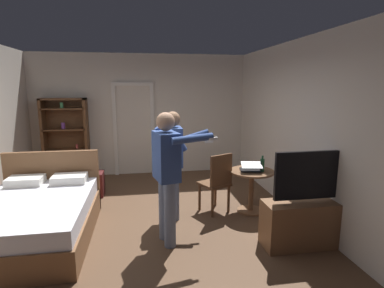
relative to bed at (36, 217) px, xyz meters
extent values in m
plane|color=brown|center=(1.45, 0.21, -0.30)|extent=(6.06, 6.06, 0.00)
cube|color=silver|center=(1.45, 3.02, 1.08)|extent=(5.07, 0.12, 2.76)
cube|color=silver|center=(3.92, 0.21, 1.08)|extent=(0.12, 5.75, 2.76)
cube|color=white|center=(0.84, 2.94, 0.72)|extent=(0.08, 0.08, 2.05)
cube|color=white|center=(1.69, 2.94, 0.72)|extent=(0.08, 0.08, 2.05)
cube|color=white|center=(1.27, 2.94, 1.79)|extent=(0.93, 0.08, 0.08)
cube|color=brown|center=(0.00, -0.08, -0.13)|extent=(1.44, 2.03, 0.35)
cube|color=white|center=(0.00, -0.08, 0.16)|extent=(1.38, 1.97, 0.22)
cube|color=brown|center=(0.00, 0.90, 0.21)|extent=(1.44, 0.08, 1.02)
cube|color=white|center=(-0.32, 0.64, 0.33)|extent=(0.50, 0.34, 0.12)
cube|color=white|center=(0.32, 0.64, 0.33)|extent=(0.50, 0.34, 0.12)
cube|color=brown|center=(-0.64, 2.76, 0.59)|extent=(0.06, 0.32, 1.79)
cube|color=brown|center=(0.25, 2.76, 0.59)|extent=(0.06, 0.32, 1.79)
cube|color=brown|center=(-0.20, 2.76, 1.47)|extent=(0.95, 0.32, 0.04)
cube|color=brown|center=(-0.20, 2.91, 0.59)|extent=(0.95, 0.02, 1.79)
cube|color=brown|center=(-0.20, 2.76, -0.08)|extent=(0.89, 0.32, 0.03)
cube|color=brown|center=(-0.20, 2.76, 0.37)|extent=(0.89, 0.32, 0.03)
cylinder|color=#C94E4C|center=(0.02, 2.76, 0.43)|extent=(0.06, 0.06, 0.09)
cube|color=brown|center=(-0.20, 2.76, 0.82)|extent=(0.89, 0.32, 0.03)
cylinder|color=purple|center=(-0.23, 2.76, 0.90)|extent=(0.08, 0.08, 0.13)
cube|color=brown|center=(-0.20, 2.76, 1.26)|extent=(0.89, 0.32, 0.03)
cylinder|color=#63C97E|center=(-0.23, 2.76, 1.34)|extent=(0.07, 0.07, 0.12)
cube|color=brown|center=(3.56, -0.77, -0.01)|extent=(1.24, 0.40, 0.60)
cube|color=black|center=(3.56, -0.79, 0.65)|extent=(1.05, 0.05, 0.61)
cube|color=#3E62A9|center=(3.56, -0.76, 0.65)|extent=(0.99, 0.01, 0.55)
cylinder|color=brown|center=(3.18, 0.38, 0.03)|extent=(0.08, 0.08, 0.67)
cylinder|color=brown|center=(3.18, 0.38, -0.29)|extent=(0.43, 0.43, 0.03)
cylinder|color=brown|center=(3.18, 0.38, 0.38)|extent=(0.72, 0.72, 0.03)
cube|color=black|center=(3.15, 0.38, 0.41)|extent=(0.36, 0.28, 0.02)
cube|color=black|center=(3.13, 0.26, 0.52)|extent=(0.35, 0.25, 0.08)
cube|color=navy|center=(3.13, 0.27, 0.52)|extent=(0.32, 0.21, 0.06)
cylinder|color=#1B4A2B|center=(3.32, 0.30, 0.50)|extent=(0.06, 0.06, 0.21)
cylinder|color=#1B4A2B|center=(3.32, 0.30, 0.63)|extent=(0.03, 0.03, 0.05)
cylinder|color=brown|center=(2.67, 0.72, -0.08)|extent=(0.04, 0.04, 0.45)
cylinder|color=brown|center=(2.36, 0.58, -0.08)|extent=(0.04, 0.04, 0.45)
cylinder|color=brown|center=(2.82, 0.42, -0.08)|extent=(0.04, 0.04, 0.45)
cylinder|color=brown|center=(2.51, 0.27, -0.08)|extent=(0.04, 0.04, 0.45)
cube|color=brown|center=(2.59, 0.50, 0.17)|extent=(0.56, 0.56, 0.04)
cube|color=brown|center=(2.66, 0.34, 0.44)|extent=(0.40, 0.22, 0.50)
cylinder|color=slate|center=(1.71, -0.28, 0.13)|extent=(0.15, 0.15, 0.87)
cylinder|color=slate|center=(1.77, -0.51, 0.13)|extent=(0.15, 0.15, 0.87)
cube|color=#334C8C|center=(1.74, -0.40, 0.87)|extent=(0.35, 0.47, 0.61)
sphere|color=tan|center=(1.74, -0.40, 1.31)|extent=(0.23, 0.23, 0.23)
cylinder|color=#334C8C|center=(1.78, -0.15, 0.98)|extent=(0.35, 0.16, 0.50)
cylinder|color=#334C8C|center=(2.05, -0.57, 1.11)|extent=(0.54, 0.20, 0.12)
cube|color=white|center=(2.31, -0.54, 1.10)|extent=(0.12, 0.06, 0.04)
cylinder|color=slate|center=(1.91, 0.50, 0.12)|extent=(0.15, 0.15, 0.84)
cylinder|color=slate|center=(1.91, 0.28, 0.12)|extent=(0.15, 0.15, 0.84)
cube|color=#334C8C|center=(1.91, 0.39, 0.83)|extent=(0.26, 0.38, 0.59)
sphere|color=#936B4C|center=(1.91, 0.39, 1.25)|extent=(0.23, 0.23, 0.23)
cylinder|color=#334C8C|center=(2.00, 0.60, 0.94)|extent=(0.33, 0.09, 0.48)
cylinder|color=#334C8C|center=(2.16, 0.17, 1.01)|extent=(0.51, 0.09, 0.22)
cube|color=white|center=(2.42, 0.14, 0.94)|extent=(0.12, 0.04, 0.04)
cube|color=#4C1919|center=(0.40, 1.59, -0.08)|extent=(0.60, 0.38, 0.45)
camera|label=1|loc=(1.45, -4.14, 1.74)|focal=28.45mm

